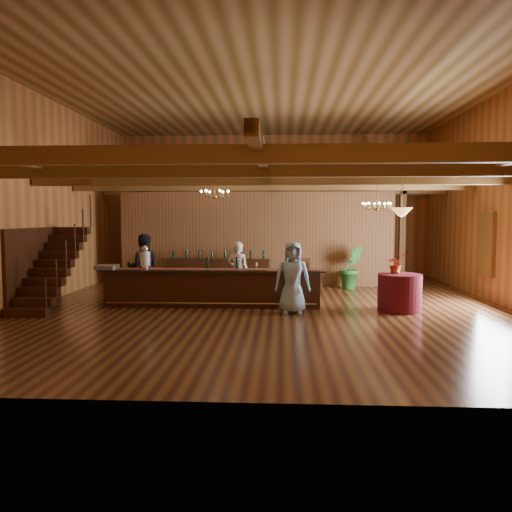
{
  "coord_description": "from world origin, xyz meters",
  "views": [
    {
      "loc": [
        0.37,
        -12.95,
        2.28
      ],
      "look_at": [
        -0.34,
        0.5,
        1.22
      ],
      "focal_mm": 35.0,
      "sensor_mm": 36.0,
      "label": 1
    }
  ],
  "objects_px": {
    "staff_second": "(143,267)",
    "guest": "(293,277)",
    "backbar_shelf": "(219,273)",
    "bartender": "(238,272)",
    "chandelier_right": "(377,205)",
    "tasting_bar": "(212,288)",
    "pendant_lamp": "(401,212)",
    "round_table": "(400,293)",
    "raffle_drum": "(303,263)",
    "floor_plant": "(351,267)",
    "chandelier_left": "(215,193)",
    "beverage_dispenser": "(145,258)"
  },
  "relations": [
    {
      "from": "round_table",
      "to": "pendant_lamp",
      "type": "relative_size",
      "value": 1.16
    },
    {
      "from": "round_table",
      "to": "guest",
      "type": "xyz_separation_m",
      "value": [
        -2.6,
        -0.43,
        0.41
      ]
    },
    {
      "from": "round_table",
      "to": "guest",
      "type": "distance_m",
      "value": 2.66
    },
    {
      "from": "beverage_dispenser",
      "to": "guest",
      "type": "height_order",
      "value": "guest"
    },
    {
      "from": "guest",
      "to": "raffle_drum",
      "type": "bearing_deg",
      "value": 68.73
    },
    {
      "from": "staff_second",
      "to": "guest",
      "type": "distance_m",
      "value": 4.34
    },
    {
      "from": "staff_second",
      "to": "floor_plant",
      "type": "bearing_deg",
      "value": -169.85
    },
    {
      "from": "tasting_bar",
      "to": "bartender",
      "type": "relative_size",
      "value": 3.51
    },
    {
      "from": "guest",
      "to": "tasting_bar",
      "type": "bearing_deg",
      "value": 155.47
    },
    {
      "from": "tasting_bar",
      "to": "chandelier_right",
      "type": "height_order",
      "value": "chandelier_right"
    },
    {
      "from": "backbar_shelf",
      "to": "guest",
      "type": "height_order",
      "value": "guest"
    },
    {
      "from": "chandelier_right",
      "to": "guest",
      "type": "height_order",
      "value": "chandelier_right"
    },
    {
      "from": "chandelier_right",
      "to": "bartender",
      "type": "relative_size",
      "value": 0.49
    },
    {
      "from": "guest",
      "to": "floor_plant",
      "type": "xyz_separation_m",
      "value": [
        1.94,
        4.17,
        -0.17
      ]
    },
    {
      "from": "beverage_dispenser",
      "to": "bartender",
      "type": "distance_m",
      "value": 2.45
    },
    {
      "from": "guest",
      "to": "floor_plant",
      "type": "relative_size",
      "value": 1.25
    },
    {
      "from": "chandelier_right",
      "to": "pendant_lamp",
      "type": "bearing_deg",
      "value": -84.61
    },
    {
      "from": "staff_second",
      "to": "chandelier_right",
      "type": "bearing_deg",
      "value": 174.92
    },
    {
      "from": "tasting_bar",
      "to": "pendant_lamp",
      "type": "bearing_deg",
      "value": -5.53
    },
    {
      "from": "backbar_shelf",
      "to": "bartender",
      "type": "relative_size",
      "value": 2.03
    },
    {
      "from": "chandelier_left",
      "to": "floor_plant",
      "type": "xyz_separation_m",
      "value": [
        4.09,
        1.89,
        -2.25
      ]
    },
    {
      "from": "round_table",
      "to": "guest",
      "type": "bearing_deg",
      "value": -170.65
    },
    {
      "from": "beverage_dispenser",
      "to": "guest",
      "type": "relative_size",
      "value": 0.35
    },
    {
      "from": "chandelier_right",
      "to": "guest",
      "type": "bearing_deg",
      "value": -133.67
    },
    {
      "from": "raffle_drum",
      "to": "pendant_lamp",
      "type": "bearing_deg",
      "value": -9.39
    },
    {
      "from": "raffle_drum",
      "to": "chandelier_right",
      "type": "xyz_separation_m",
      "value": [
        2.12,
        1.7,
        1.47
      ]
    },
    {
      "from": "tasting_bar",
      "to": "staff_second",
      "type": "distance_m",
      "value": 2.19
    },
    {
      "from": "raffle_drum",
      "to": "pendant_lamp",
      "type": "relative_size",
      "value": 0.38
    },
    {
      "from": "backbar_shelf",
      "to": "pendant_lamp",
      "type": "relative_size",
      "value": 3.67
    },
    {
      "from": "chandelier_left",
      "to": "pendant_lamp",
      "type": "xyz_separation_m",
      "value": [
        4.74,
        -1.86,
        -0.53
      ]
    },
    {
      "from": "chandelier_left",
      "to": "chandelier_right",
      "type": "relative_size",
      "value": 1.0
    },
    {
      "from": "round_table",
      "to": "floor_plant",
      "type": "relative_size",
      "value": 0.76
    },
    {
      "from": "tasting_bar",
      "to": "staff_second",
      "type": "height_order",
      "value": "staff_second"
    },
    {
      "from": "tasting_bar",
      "to": "backbar_shelf",
      "type": "bearing_deg",
      "value": 94.03
    },
    {
      "from": "tasting_bar",
      "to": "pendant_lamp",
      "type": "relative_size",
      "value": 6.35
    },
    {
      "from": "pendant_lamp",
      "to": "guest",
      "type": "xyz_separation_m",
      "value": [
        -2.6,
        -0.43,
        -1.55
      ]
    },
    {
      "from": "backbar_shelf",
      "to": "bartender",
      "type": "height_order",
      "value": "bartender"
    },
    {
      "from": "bartender",
      "to": "tasting_bar",
      "type": "bearing_deg",
      "value": 60.23
    },
    {
      "from": "backbar_shelf",
      "to": "round_table",
      "type": "bearing_deg",
      "value": -33.24
    },
    {
      "from": "pendant_lamp",
      "to": "floor_plant",
      "type": "relative_size",
      "value": 0.66
    },
    {
      "from": "round_table",
      "to": "floor_plant",
      "type": "height_order",
      "value": "floor_plant"
    },
    {
      "from": "backbar_shelf",
      "to": "chandelier_right",
      "type": "bearing_deg",
      "value": -15.43
    },
    {
      "from": "bartender",
      "to": "chandelier_right",
      "type": "bearing_deg",
      "value": -150.8
    },
    {
      "from": "round_table",
      "to": "bartender",
      "type": "relative_size",
      "value": 0.64
    },
    {
      "from": "staff_second",
      "to": "floor_plant",
      "type": "relative_size",
      "value": 1.33
    },
    {
      "from": "beverage_dispenser",
      "to": "chandelier_left",
      "type": "xyz_separation_m",
      "value": [
        1.61,
        1.42,
        1.7
      ]
    },
    {
      "from": "tasting_bar",
      "to": "chandelier_left",
      "type": "bearing_deg",
      "value": 94.12
    },
    {
      "from": "round_table",
      "to": "floor_plant",
      "type": "distance_m",
      "value": 3.81
    },
    {
      "from": "tasting_bar",
      "to": "backbar_shelf",
      "type": "relative_size",
      "value": 1.73
    },
    {
      "from": "backbar_shelf",
      "to": "raffle_drum",
      "type": "bearing_deg",
      "value": -48.39
    }
  ]
}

